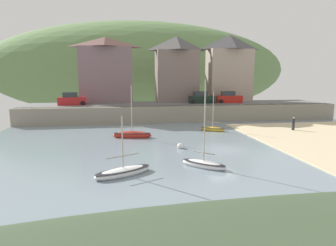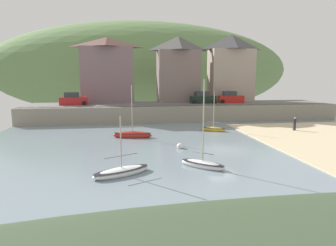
{
  "view_description": "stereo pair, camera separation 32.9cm",
  "coord_description": "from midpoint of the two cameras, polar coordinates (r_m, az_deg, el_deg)",
  "views": [
    {
      "loc": [
        -8.83,
        -24.35,
        6.51
      ],
      "look_at": [
        -4.58,
        3.27,
        2.05
      ],
      "focal_mm": 30.32,
      "sensor_mm": 36.0,
      "label": 1
    },
    {
      "loc": [
        -8.5,
        -24.39,
        6.51
      ],
      "look_at": [
        -4.58,
        3.27,
        2.05
      ],
      "focal_mm": 30.32,
      "sensor_mm": 36.0,
      "label": 2
    }
  ],
  "objects": [
    {
      "name": "waterfront_building_right",
      "position": [
        52.96,
        12.7,
        10.84
      ],
      "size": [
        7.9,
        4.55,
        11.66
      ],
      "color": "#A69485",
      "rests_on": "ground"
    },
    {
      "name": "parked_car_by_wall",
      "position": [
        46.83,
        7.21,
        4.95
      ],
      "size": [
        4.12,
        1.82,
        1.95
      ],
      "rotation": [
        0.0,
        0.0,
        0.01
      ],
      "color": "black",
      "rests_on": "ground"
    },
    {
      "name": "sailboat_nearest_shore",
      "position": [
        35.68,
        9.38,
        -1.17
      ],
      "size": [
        3.09,
        2.63,
        5.04
      ],
      "rotation": [
        0.0,
        0.0,
        -0.62
      ],
      "color": "gold",
      "rests_on": "ground"
    },
    {
      "name": "sailboat_far_left",
      "position": [
        21.23,
        7.42,
        -8.13
      ],
      "size": [
        3.28,
        3.06,
        6.58
      ],
      "rotation": [
        0.0,
        0.0,
        -0.72
      ],
      "color": "white",
      "rests_on": "ground"
    },
    {
      "name": "parked_car_end_of_row",
      "position": [
        48.29,
        12.64,
        4.93
      ],
      "size": [
        4.26,
        2.13,
        1.95
      ],
      "rotation": [
        0.0,
        0.0,
        -0.11
      ],
      "color": "#B11B14",
      "rests_on": "ground"
    },
    {
      "name": "person_on_slipway",
      "position": [
        38.31,
        24.34,
        -0.03
      ],
      "size": [
        0.34,
        0.34,
        1.62
      ],
      "color": "#282833",
      "rests_on": "ground"
    },
    {
      "name": "waterfront_building_left",
      "position": [
        49.68,
        -11.83,
        10.46
      ],
      "size": [
        8.87,
        4.97,
        10.81
      ],
      "color": "slate",
      "rests_on": "ground"
    },
    {
      "name": "ground",
      "position": [
        19.0,
        25.05,
        -11.33
      ],
      "size": [
        48.0,
        41.0,
        0.61
      ],
      "color": "gray"
    },
    {
      "name": "hillside_backdrop",
      "position": [
        79.71,
        -5.14,
        10.58
      ],
      "size": [
        80.0,
        44.0,
        24.74
      ],
      "color": "#5F814C",
      "rests_on": "ground"
    },
    {
      "name": "parked_car_near_slipway",
      "position": [
        45.92,
        -18.31,
        4.49
      ],
      "size": [
        4.24,
        2.07,
        1.95
      ],
      "rotation": [
        0.0,
        0.0,
        0.09
      ],
      "color": "#AC1D1F",
      "rests_on": "ground"
    },
    {
      "name": "motorboat_with_cabin",
      "position": [
        19.71,
        -8.83,
        -9.63
      ],
      "size": [
        4.25,
        2.98,
        4.19
      ],
      "rotation": [
        0.0,
        0.0,
        0.47
      ],
      "color": "white",
      "rests_on": "ground"
    },
    {
      "name": "waterfront_building_centre",
      "position": [
        50.4,
        2.23,
        10.86
      ],
      "size": [
        7.42,
        5.17,
        11.18
      ],
      "color": "#77645E",
      "rests_on": "ground"
    },
    {
      "name": "quay_seawall",
      "position": [
        43.07,
        3.61,
        2.18
      ],
      "size": [
        48.0,
        9.4,
        2.4
      ],
      "color": "gray",
      "rests_on": "ground"
    },
    {
      "name": "rowboat_small_beached",
      "position": [
        31.5,
        -6.87,
        -2.35
      ],
      "size": [
        4.4,
        1.81,
        5.95
      ],
      "rotation": [
        0.0,
        0.0,
        -0.18
      ],
      "color": "#A9251B",
      "rests_on": "ground"
    },
    {
      "name": "mooring_buoy",
      "position": [
        26.59,
        2.78,
        -4.71
      ],
      "size": [
        0.6,
        0.6,
        0.6
      ],
      "color": "silver",
      "rests_on": "ground"
    }
  ]
}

